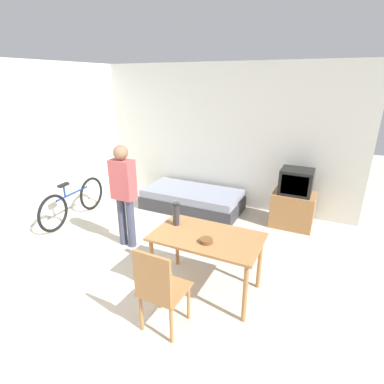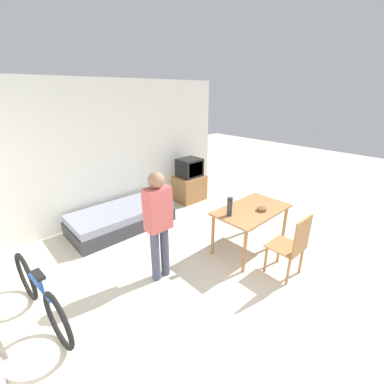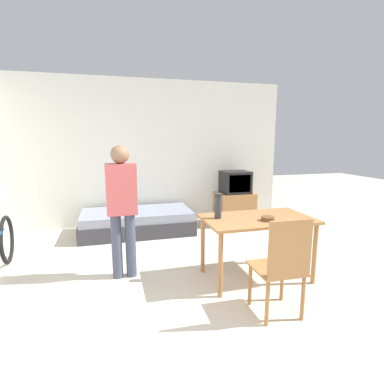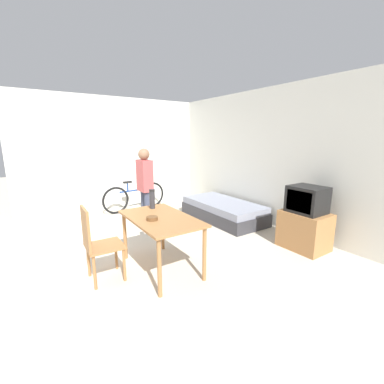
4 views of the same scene
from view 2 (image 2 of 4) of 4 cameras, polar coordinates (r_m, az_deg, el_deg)
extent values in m
plane|color=beige|center=(3.36, 19.52, -27.51)|extent=(20.00, 20.00, 0.00)
cube|color=silver|center=(5.30, -18.52, 8.25)|extent=(5.63, 0.06, 2.70)
cube|color=#333338|center=(5.17, -15.32, -6.24)|extent=(1.91, 0.94, 0.25)
cube|color=gray|center=(5.09, -15.54, -4.28)|extent=(1.85, 0.91, 0.14)
cube|color=#9E6B3D|center=(6.15, -0.56, 0.91)|extent=(0.69, 0.53, 0.60)
cube|color=black|center=(5.99, -0.58, 5.47)|extent=(0.51, 0.45, 0.42)
cube|color=black|center=(5.84, 0.89, 5.03)|extent=(0.42, 0.01, 0.33)
cube|color=#9E6B3D|center=(4.19, 13.14, -3.82)|extent=(1.24, 0.73, 0.03)
cylinder|color=#9E6B3D|center=(3.81, 11.60, -12.79)|extent=(0.05, 0.05, 0.70)
cylinder|color=#9E6B3D|center=(4.66, 19.85, -6.93)|extent=(0.05, 0.05, 0.70)
cylinder|color=#9E6B3D|center=(4.13, 4.64, -9.45)|extent=(0.05, 0.05, 0.70)
cylinder|color=#9E6B3D|center=(4.92, 13.58, -4.62)|extent=(0.05, 0.05, 0.70)
cube|color=#9E6B3D|center=(3.90, 20.03, -11.31)|extent=(0.44, 0.44, 0.02)
cube|color=#9E6B3D|center=(3.70, 23.27, -8.96)|extent=(0.40, 0.04, 0.51)
cylinder|color=#9E6B3D|center=(4.22, 18.73, -12.07)|extent=(0.04, 0.04, 0.43)
cylinder|color=#9E6B3D|center=(3.96, 16.05, -14.16)|extent=(0.04, 0.04, 0.43)
cylinder|color=#9E6B3D|center=(4.10, 23.05, -13.83)|extent=(0.04, 0.04, 0.43)
cylinder|color=#9E6B3D|center=(3.83, 20.60, -16.15)|extent=(0.04, 0.04, 0.43)
torus|color=black|center=(3.95, -32.97, -15.49)|extent=(0.10, 0.64, 0.64)
torus|color=black|center=(3.19, -27.60, -24.01)|extent=(0.10, 0.64, 0.64)
cylinder|color=navy|center=(3.45, -31.21, -17.07)|extent=(0.10, 0.76, 0.04)
cylinder|color=navy|center=(3.25, -30.57, -17.23)|extent=(0.04, 0.04, 0.20)
cube|color=black|center=(3.19, -30.99, -15.52)|extent=(0.10, 0.21, 0.04)
cylinder|color=#3D4256|center=(3.63, -8.13, -13.80)|extent=(0.12, 0.12, 0.77)
cylinder|color=#3D4256|center=(3.70, -6.06, -12.88)|extent=(0.12, 0.12, 0.77)
cube|color=#B24C4C|center=(3.33, -7.61, -3.77)|extent=(0.34, 0.20, 0.58)
sphere|color=#846047|center=(3.18, -7.96, 2.65)|extent=(0.21, 0.21, 0.21)
cylinder|color=#2D2D33|center=(3.84, 8.37, -3.28)|extent=(0.08, 0.08, 0.29)
cylinder|color=black|center=(3.78, 8.47, -1.51)|extent=(0.08, 0.08, 0.03)
cylinder|color=brown|center=(4.14, 15.21, -3.75)|extent=(0.14, 0.14, 0.05)
camera|label=1|loc=(4.41, 58.35, 10.86)|focal=28.00mm
camera|label=3|loc=(2.05, 69.83, -18.36)|focal=28.00mm
camera|label=4|loc=(6.18, 41.77, 9.69)|focal=24.00mm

